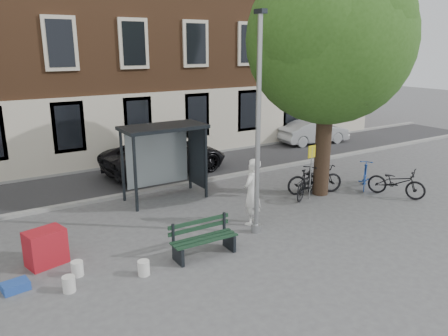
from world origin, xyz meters
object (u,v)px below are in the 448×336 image
object	(u,v)px
bike_a	(315,179)
bike_d	(306,183)
lamppost	(258,138)
bike_c	(396,182)
notice_sign	(311,160)
bus_shelter	(173,144)
bike_b	(365,175)
car_dark	(166,156)
painter	(252,192)
bench	(203,240)
car_silver	(314,132)
red_stand	(46,247)

from	to	relation	value
bike_a	bike_d	xyz separation A→B (m)	(-0.57, -0.17, -0.00)
lamppost	bike_c	xyz separation A→B (m)	(6.09, -0.13, -2.26)
bike_c	notice_sign	bearing A→B (deg)	128.63
bike_c	bus_shelter	bearing A→B (deg)	123.86
bike_b	notice_sign	world-z (taller)	notice_sign
bike_d	car_dark	xyz separation A→B (m)	(-2.87, 5.53, 0.19)
bus_shelter	notice_sign	size ratio (longest dim) A/B	1.48
painter	bike_d	size ratio (longest dim) A/B	1.11
bike_b	notice_sign	size ratio (longest dim) A/B	0.87
bike_c	notice_sign	distance (m)	3.26
bench	bike_d	size ratio (longest dim) A/B	0.95
painter	bike_c	world-z (taller)	painter
bike_a	car_silver	xyz separation A→B (m)	(5.94, 6.30, 0.09)
bike_c	car_dark	size ratio (longest dim) A/B	0.37
lamppost	bike_c	world-z (taller)	lamppost
bike_c	car_dark	distance (m)	9.13
bench	bike_a	world-z (taller)	bike_a
bench	bike_b	size ratio (longest dim) A/B	1.04
lamppost	car_silver	xyz separation A→B (m)	(9.79, 7.96, -2.14)
bench	notice_sign	world-z (taller)	notice_sign
car_silver	notice_sign	distance (m)	9.30
bench	painter	bearing A→B (deg)	25.05
car_silver	bike_d	bearing A→B (deg)	141.78
bike_b	bike_d	size ratio (longest dim) A/B	0.91
bench	car_dark	xyz separation A→B (m)	(2.41, 7.45, 0.33)
bike_a	car_silver	distance (m)	8.66
bus_shelter	red_stand	size ratio (longest dim) A/B	3.17
bus_shelter	lamppost	bearing A→B (deg)	-81.57
bench	red_stand	distance (m)	3.87
bike_a	car_silver	size ratio (longest dim) A/B	0.54
bus_shelter	bike_c	size ratio (longest dim) A/B	1.43
bus_shelter	bike_c	world-z (taller)	bus_shelter
bike_a	bike_c	world-z (taller)	bike_a
bike_b	bike_d	bearing A→B (deg)	42.88
bike_b	bike_d	xyz separation A→B (m)	(-2.63, 0.38, 0.05)
bike_b	red_stand	xyz separation A→B (m)	(-11.42, 0.08, -0.05)
bench	red_stand	size ratio (longest dim) A/B	1.95
painter	bike_a	xyz separation A→B (m)	(3.58, 1.07, -0.46)
painter	bike_d	xyz separation A→B (m)	(3.01, 0.90, -0.46)
bike_a	notice_sign	bearing A→B (deg)	139.52
car_silver	red_stand	world-z (taller)	car_silver
red_stand	bike_b	bearing A→B (deg)	-0.41
bike_c	bike_d	bearing A→B (deg)	126.27
bike_b	notice_sign	bearing A→B (deg)	46.41
bus_shelter	bench	xyz separation A→B (m)	(-1.39, -4.54, -1.51)
car_dark	red_stand	world-z (taller)	car_dark
bench	car_silver	bearing A→B (deg)	36.27
car_silver	bike_a	bearing A→B (deg)	143.66
bus_shelter	bike_b	xyz separation A→B (m)	(6.51, -3.00, -1.41)
bike_b	car_dark	world-z (taller)	car_dark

